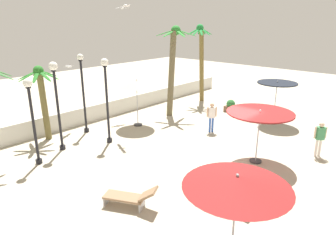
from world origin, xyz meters
The scene contains 21 objects.
ground_plane centered at (0.00, 0.00, 0.00)m, with size 56.00×56.00×0.00m, color #B2A893.
boundary_wall centered at (0.00, 9.15, 0.51)m, with size 25.20×0.30×1.03m, color silver.
patio_umbrella_0 centered at (-5.09, -3.56, 2.49)m, with size 2.62×2.62×2.73m.
patio_umbrella_1 centered at (0.84, 6.41, 2.56)m, with size 2.22×2.22×2.83m.
patio_umbrella_2 centered at (6.71, 0.47, 2.37)m, with size 2.32×2.32×2.65m.
patio_umbrella_3 centered at (1.03, -1.20, 2.22)m, with size 2.86×2.86×2.47m.
palm_tree_1 centered at (7.90, 6.96, 3.54)m, with size 1.94×1.93×5.81m.
palm_tree_2 centered at (3.97, 6.36, 3.51)m, with size 2.66×2.49×5.78m.
palm_tree_3 centered at (-3.90, 8.40, 2.53)m, with size 2.10×2.09×3.95m.
lamp_post_0 centered at (-5.59, 5.95, 2.42)m, with size 0.38×0.38×3.85m.
lamp_post_1 centered at (-1.88, 7.78, 2.61)m, with size 0.35×0.35×4.41m.
lamp_post_2 centered at (-4.08, 6.57, 2.84)m, with size 0.41×0.41×4.32m.
lamp_post_3 centered at (-1.94, 5.59, 2.76)m, with size 0.39×0.39×4.36m.
lounge_chair_0 centered at (-5.05, 0.39, 0.40)m, with size 1.33×1.92×0.83m.
lounge_chair_1 centered at (-2.14, -2.66, 0.40)m, with size 1.89×0.62×0.83m.
guest_0 centered at (2.85, 2.46, 1.04)m, with size 0.43×0.42×1.71m.
guest_1 centered at (3.51, -3.08, 1.03)m, with size 0.41×0.45×1.69m.
seagull_0 centered at (-1.89, 8.99, 3.62)m, with size 0.89×0.60×0.15m.
seagull_1 centered at (0.22, 6.31, 6.83)m, with size 0.60×1.17×0.14m.
seagull_2 centered at (2.24, 9.07, 6.81)m, with size 0.94×0.41×0.14m.
planter centered at (7.10, 3.73, 0.38)m, with size 0.70×0.70×0.85m.
Camera 1 is at (-10.88, -6.57, 6.18)m, focal length 32.47 mm.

